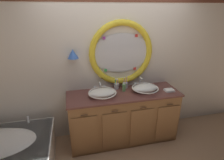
{
  "coord_description": "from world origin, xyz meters",
  "views": [
    {
      "loc": [
        -0.73,
        -2.29,
        2.19
      ],
      "look_at": [
        -0.14,
        0.25,
        1.15
      ],
      "focal_mm": 28.88,
      "sensor_mm": 36.0,
      "label": 1
    }
  ],
  "objects": [
    {
      "name": "vanity_counter",
      "position": [
        0.06,
        0.26,
        0.45
      ],
      "size": [
        1.85,
        0.62,
        0.9
      ],
      "color": "olive",
      "rests_on": "ground_plane"
    },
    {
      "name": "faucet_set_left",
      "position": [
        -0.3,
        0.47,
        0.95
      ],
      "size": [
        0.22,
        0.13,
        0.14
      ],
      "color": "silver",
      "rests_on": "vanity_counter"
    },
    {
      "name": "sink_basin_right",
      "position": [
        0.42,
        0.23,
        0.96
      ],
      "size": [
        0.44,
        0.44,
        0.12
      ],
      "color": "white",
      "rests_on": "vanity_counter"
    },
    {
      "name": "toothbrush_holder_left",
      "position": [
        -0.01,
        0.44,
        0.95
      ],
      "size": [
        0.09,
        0.09,
        0.19
      ],
      "color": "silver",
      "rests_on": "vanity_counter"
    },
    {
      "name": "toothbrush_holder_right",
      "position": [
        0.15,
        0.46,
        0.95
      ],
      "size": [
        0.09,
        0.09,
        0.22
      ],
      "color": "silver",
      "rests_on": "vanity_counter"
    },
    {
      "name": "back_wall_assembly",
      "position": [
        0.01,
        0.58,
        1.32
      ],
      "size": [
        6.4,
        0.26,
        2.6
      ],
      "color": "silver",
      "rests_on": "ground_plane"
    },
    {
      "name": "faucet_set_right",
      "position": [
        0.42,
        0.47,
        0.97
      ],
      "size": [
        0.23,
        0.13,
        0.18
      ],
      "color": "silver",
      "rests_on": "vanity_counter"
    },
    {
      "name": "soap_dispenser",
      "position": [
        0.09,
        0.33,
        0.96
      ],
      "size": [
        0.06,
        0.06,
        0.15
      ],
      "color": "#6BAD66",
      "rests_on": "vanity_counter"
    },
    {
      "name": "ground_plane",
      "position": [
        0.0,
        0.0,
        0.0
      ],
      "size": [
        14.0,
        14.0,
        0.0
      ],
      "primitive_type": "plane",
      "color": "tan"
    },
    {
      "name": "sink_basin_left",
      "position": [
        -0.3,
        0.23,
        0.95
      ],
      "size": [
        0.45,
        0.45,
        0.11
      ],
      "color": "white",
      "rests_on": "vanity_counter"
    },
    {
      "name": "folded_hand_towel",
      "position": [
        0.83,
        0.16,
        0.91
      ],
      "size": [
        0.16,
        0.13,
        0.03
      ],
      "color": "white",
      "rests_on": "vanity_counter"
    }
  ]
}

